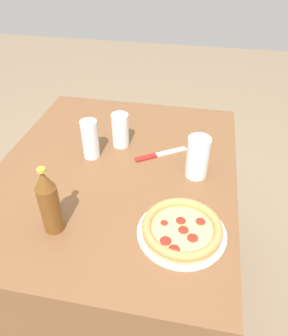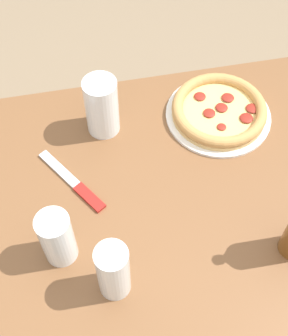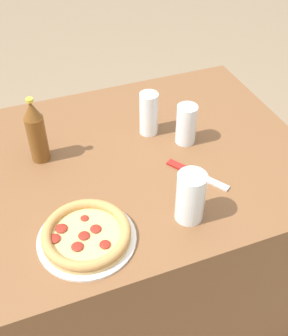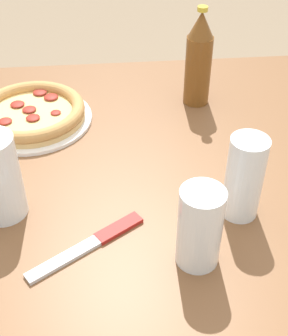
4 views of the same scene
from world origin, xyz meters
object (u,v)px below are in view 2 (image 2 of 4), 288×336
Objects in this scene: pizza_margherita at (219,111)px; glass_orange_juice at (102,108)px; glass_cola at (58,240)px; glass_iced_tea at (113,272)px; knife at (74,183)px.

glass_orange_juice is (-0.29, 0.02, 0.05)m from pizza_margherita.
glass_iced_tea is (0.10, -0.09, 0.01)m from glass_cola.
glass_cola is at bearing -145.34° from pizza_margherita.
glass_iced_tea is at bearing -78.21° from knife.
pizza_margherita is at bearing 49.70° from glass_iced_tea.
glass_orange_juice reaches higher than knife.
glass_orange_juice reaches higher than pizza_margherita.
pizza_margherita is 0.53m from glass_cola.
knife is at bearing 101.79° from glass_iced_tea.
pizza_margherita reaches higher than knife.
knife is (-0.09, -0.15, -0.07)m from glass_orange_juice.
pizza_margherita is at bearing 34.66° from glass_cola.
glass_iced_tea reaches higher than pizza_margherita.
glass_iced_tea reaches higher than glass_cola.
glass_cola is 0.90× the size of glass_orange_juice.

